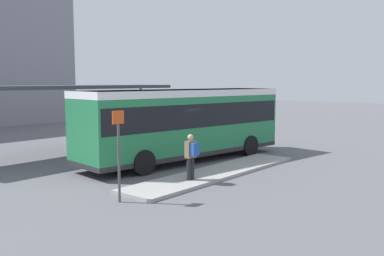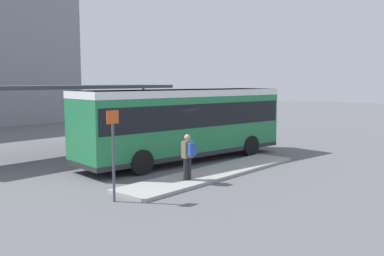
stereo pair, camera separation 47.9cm
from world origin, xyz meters
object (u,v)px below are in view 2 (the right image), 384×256
object	(u,v)px
platform_sign	(113,151)
city_bus	(185,120)
bicycle_yellow	(215,128)
pedestrian_waiting	(188,154)
bicycle_blue	(222,129)
bicycle_white	(235,129)

from	to	relation	value
platform_sign	city_bus	bearing A→B (deg)	24.16
bicycle_yellow	platform_sign	world-z (taller)	platform_sign
pedestrian_waiting	bicycle_blue	size ratio (longest dim) A/B	1.05
city_bus	platform_sign	size ratio (longest dim) A/B	3.85
city_bus	bicycle_blue	distance (m)	10.70
city_bus	bicycle_white	world-z (taller)	city_bus
pedestrian_waiting	platform_sign	world-z (taller)	platform_sign
bicycle_yellow	bicycle_white	bearing A→B (deg)	-2.96
bicycle_blue	platform_sign	bearing A→B (deg)	116.47
bicycle_white	platform_sign	size ratio (longest dim) A/B	0.58
platform_sign	pedestrian_waiting	bearing A→B (deg)	-2.35
bicycle_white	city_bus	bearing A→B (deg)	118.68
pedestrian_waiting	platform_sign	xyz separation A→B (m)	(-3.28, 0.13, 0.49)
bicycle_yellow	platform_sign	size ratio (longest dim) A/B	0.54
bicycle_blue	bicycle_white	bearing A→B (deg)	-156.08
pedestrian_waiting	bicycle_yellow	bearing A→B (deg)	-52.25
bicycle_blue	city_bus	bearing A→B (deg)	117.73
bicycle_blue	platform_sign	xyz separation A→B (m)	(-15.91, -7.77, 1.21)
city_bus	bicycle_blue	world-z (taller)	city_bus
bicycle_blue	platform_sign	world-z (taller)	platform_sign
pedestrian_waiting	platform_sign	distance (m)	3.32
pedestrian_waiting	bicycle_blue	bearing A→B (deg)	-54.28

